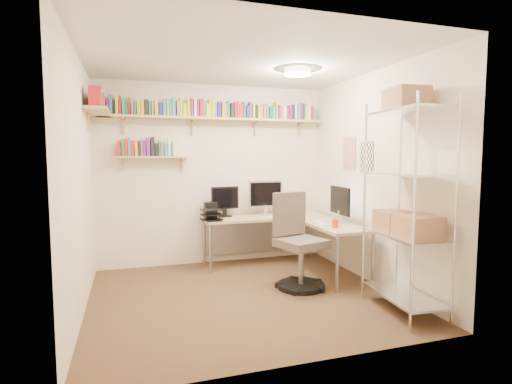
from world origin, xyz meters
The scene contains 6 objects.
ground centered at (0.00, 0.00, 0.00)m, with size 3.20×3.20×0.00m, color #44311D.
room_shell centered at (0.00, 0.00, 1.55)m, with size 3.24×3.04×2.52m.
wall_shelves centered at (-0.40, 1.30, 2.03)m, with size 3.12×1.09×0.80m.
corner_desk centered at (0.69, 0.96, 0.67)m, with size 1.80×1.71×1.17m.
office_chair centered at (0.68, 0.11, 0.46)m, with size 0.60×0.61×1.09m.
wire_rack centered at (1.36, -0.88, 1.19)m, with size 0.51×0.92×2.16m.
Camera 1 is at (-1.16, -4.05, 1.51)m, focal length 28.00 mm.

